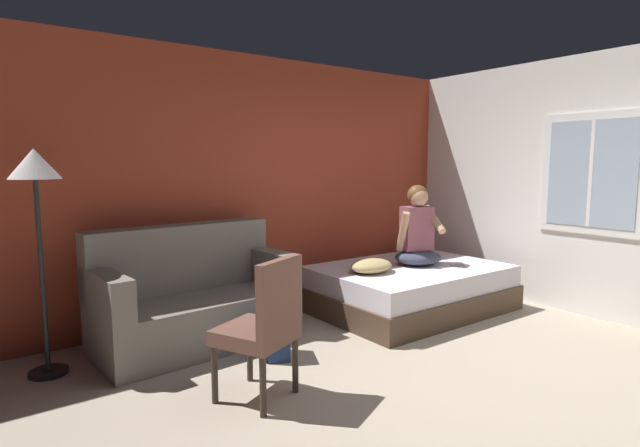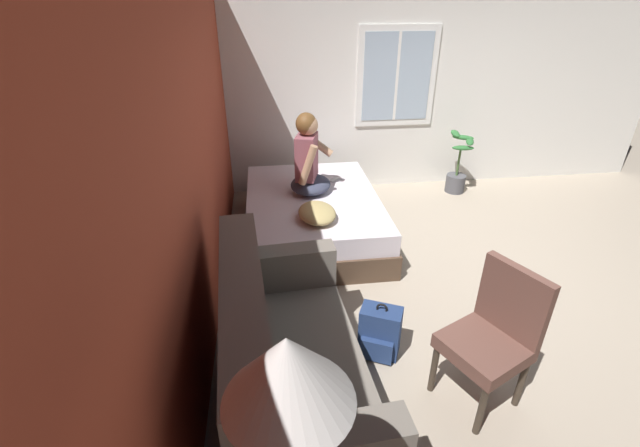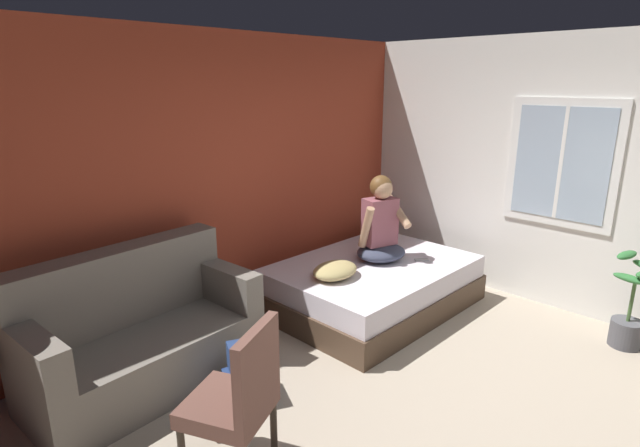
{
  "view_description": "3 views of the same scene",
  "coord_description": "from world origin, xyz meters",
  "px_view_note": "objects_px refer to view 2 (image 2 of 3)",
  "views": [
    {
      "loc": [
        -2.81,
        -2.06,
        1.6
      ],
      "look_at": [
        -0.1,
        1.62,
        1.04
      ],
      "focal_mm": 28.0,
      "sensor_mm": 36.0,
      "label": 1
    },
    {
      "loc": [
        -3.1,
        2.1,
        2.43
      ],
      "look_at": [
        -0.08,
        1.72,
        0.79
      ],
      "focal_mm": 24.0,
      "sensor_mm": 36.0,
      "label": 2
    },
    {
      "loc": [
        -2.62,
        -1.3,
        2.26
      ],
      "look_at": [
        0.22,
        1.51,
        1.11
      ],
      "focal_mm": 28.0,
      "sensor_mm": 36.0,
      "label": 3
    }
  ],
  "objects_px": {
    "bed": "(312,215)",
    "couch": "(286,364)",
    "throw_pillow": "(317,213)",
    "floor_lamp": "(290,413)",
    "side_chair": "(493,333)",
    "person_seated": "(309,161)",
    "backpack": "(380,333)",
    "cell_phone": "(334,180)",
    "potted_plant": "(457,171)"
  },
  "relations": [
    {
      "from": "bed",
      "to": "person_seated",
      "type": "relative_size",
      "value": 2.32
    },
    {
      "from": "floor_lamp",
      "to": "potted_plant",
      "type": "distance_m",
      "value": 5.2
    },
    {
      "from": "person_seated",
      "to": "throw_pillow",
      "type": "xyz_separation_m",
      "value": [
        -0.69,
        -0.01,
        -0.29
      ]
    },
    {
      "from": "cell_phone",
      "to": "potted_plant",
      "type": "relative_size",
      "value": 0.17
    },
    {
      "from": "throw_pillow",
      "to": "cell_phone",
      "type": "bearing_deg",
      "value": -18.16
    },
    {
      "from": "bed",
      "to": "backpack",
      "type": "height_order",
      "value": "bed"
    },
    {
      "from": "couch",
      "to": "floor_lamp",
      "type": "height_order",
      "value": "floor_lamp"
    },
    {
      "from": "couch",
      "to": "bed",
      "type": "bearing_deg",
      "value": -10.45
    },
    {
      "from": "floor_lamp",
      "to": "person_seated",
      "type": "bearing_deg",
      "value": -6.69
    },
    {
      "from": "throw_pillow",
      "to": "person_seated",
      "type": "bearing_deg",
      "value": 0.65
    },
    {
      "from": "backpack",
      "to": "cell_phone",
      "type": "distance_m",
      "value": 2.32
    },
    {
      "from": "side_chair",
      "to": "bed",
      "type": "bearing_deg",
      "value": 20.84
    },
    {
      "from": "bed",
      "to": "potted_plant",
      "type": "xyz_separation_m",
      "value": [
        0.94,
        -2.09,
        0.07
      ]
    },
    {
      "from": "side_chair",
      "to": "cell_phone",
      "type": "xyz_separation_m",
      "value": [
        2.75,
        0.59,
        -0.05
      ]
    },
    {
      "from": "side_chair",
      "to": "throw_pillow",
      "type": "xyz_separation_m",
      "value": [
        1.79,
        0.91,
        0.02
      ]
    },
    {
      "from": "couch",
      "to": "potted_plant",
      "type": "xyz_separation_m",
      "value": [
        3.23,
        -2.52,
        -0.09
      ]
    },
    {
      "from": "backpack",
      "to": "potted_plant",
      "type": "height_order",
      "value": "potted_plant"
    },
    {
      "from": "cell_phone",
      "to": "floor_lamp",
      "type": "height_order",
      "value": "floor_lamp"
    },
    {
      "from": "bed",
      "to": "throw_pillow",
      "type": "height_order",
      "value": "throw_pillow"
    },
    {
      "from": "side_chair",
      "to": "backpack",
      "type": "relative_size",
      "value": 2.14
    },
    {
      "from": "throw_pillow",
      "to": "side_chair",
      "type": "bearing_deg",
      "value": -153.1
    },
    {
      "from": "cell_phone",
      "to": "throw_pillow",
      "type": "bearing_deg",
      "value": -69.4
    },
    {
      "from": "backpack",
      "to": "potted_plant",
      "type": "xyz_separation_m",
      "value": [
        2.82,
        -1.8,
        0.11
      ]
    },
    {
      "from": "person_seated",
      "to": "backpack",
      "type": "distance_m",
      "value": 2.14
    },
    {
      "from": "person_seated",
      "to": "throw_pillow",
      "type": "bearing_deg",
      "value": -179.35
    },
    {
      "from": "side_chair",
      "to": "backpack",
      "type": "height_order",
      "value": "side_chair"
    },
    {
      "from": "backpack",
      "to": "cell_phone",
      "type": "bearing_deg",
      "value": -0.26
    },
    {
      "from": "cell_phone",
      "to": "floor_lamp",
      "type": "xyz_separation_m",
      "value": [
        -3.87,
        0.75,
        0.94
      ]
    },
    {
      "from": "couch",
      "to": "side_chair",
      "type": "bearing_deg",
      "value": -91.86
    },
    {
      "from": "potted_plant",
      "to": "bed",
      "type": "bearing_deg",
      "value": 114.09
    },
    {
      "from": "bed",
      "to": "throw_pillow",
      "type": "xyz_separation_m",
      "value": [
        -0.56,
        0.01,
        0.31
      ]
    },
    {
      "from": "backpack",
      "to": "throw_pillow",
      "type": "bearing_deg",
      "value": 13.0
    },
    {
      "from": "couch",
      "to": "throw_pillow",
      "type": "distance_m",
      "value": 1.8
    },
    {
      "from": "bed",
      "to": "couch",
      "type": "relative_size",
      "value": 1.16
    },
    {
      "from": "backpack",
      "to": "bed",
      "type": "bearing_deg",
      "value": 8.83
    },
    {
      "from": "bed",
      "to": "backpack",
      "type": "relative_size",
      "value": 4.44
    },
    {
      "from": "backpack",
      "to": "floor_lamp",
      "type": "xyz_separation_m",
      "value": [
        -1.57,
        0.74,
        1.24
      ]
    },
    {
      "from": "side_chair",
      "to": "person_seated",
      "type": "bearing_deg",
      "value": 20.29
    },
    {
      "from": "couch",
      "to": "cell_phone",
      "type": "bearing_deg",
      "value": -15.03
    },
    {
      "from": "person_seated",
      "to": "side_chair",
      "type": "bearing_deg",
      "value": -159.71
    },
    {
      "from": "side_chair",
      "to": "cell_phone",
      "type": "distance_m",
      "value": 2.81
    },
    {
      "from": "person_seated",
      "to": "floor_lamp",
      "type": "height_order",
      "value": "floor_lamp"
    },
    {
      "from": "person_seated",
      "to": "cell_phone",
      "type": "height_order",
      "value": "person_seated"
    },
    {
      "from": "cell_phone",
      "to": "person_seated",
      "type": "bearing_deg",
      "value": -100.39
    },
    {
      "from": "person_seated",
      "to": "cell_phone",
      "type": "bearing_deg",
      "value": -49.15
    },
    {
      "from": "bed",
      "to": "potted_plant",
      "type": "distance_m",
      "value": 2.29
    },
    {
      "from": "throw_pillow",
      "to": "floor_lamp",
      "type": "xyz_separation_m",
      "value": [
        -2.9,
        0.43,
        0.88
      ]
    },
    {
      "from": "backpack",
      "to": "throw_pillow",
      "type": "relative_size",
      "value": 0.95
    },
    {
      "from": "bed",
      "to": "side_chair",
      "type": "distance_m",
      "value": 2.52
    },
    {
      "from": "side_chair",
      "to": "person_seated",
      "type": "xyz_separation_m",
      "value": [
        2.47,
        0.91,
        0.3
      ]
    }
  ]
}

